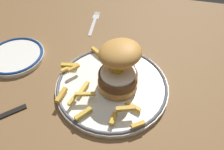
% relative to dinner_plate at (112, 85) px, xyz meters
% --- Properties ---
extents(ground_plane, '(1.35, 1.10, 0.04)m').
position_rel_dinner_plate_xyz_m(ground_plane, '(0.04, -0.04, -0.03)').
color(ground_plane, brown).
extents(dinner_plate, '(0.28, 0.28, 0.02)m').
position_rel_dinner_plate_xyz_m(dinner_plate, '(0.00, 0.00, 0.00)').
color(dinner_plate, white).
rests_on(dinner_plate, ground_plane).
extents(burger, '(0.12, 0.13, 0.11)m').
position_rel_dinner_plate_xyz_m(burger, '(0.01, 0.01, 0.06)').
color(burger, '#CA8A44').
rests_on(burger, dinner_plate).
extents(fries_pile, '(0.24, 0.24, 0.03)m').
position_rel_dinner_plate_xyz_m(fries_pile, '(-0.04, -0.03, 0.02)').
color(fries_pile, gold).
rests_on(fries_pile, dinner_plate).
extents(side_plate, '(0.16, 0.16, 0.02)m').
position_rel_dinner_plate_xyz_m(side_plate, '(-0.29, 0.04, -0.00)').
color(side_plate, white).
rests_on(side_plate, ground_plane).
extents(fork, '(0.03, 0.14, 0.00)m').
position_rel_dinner_plate_xyz_m(fork, '(-0.13, 0.27, -0.01)').
color(fork, silver).
rests_on(fork, ground_plane).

